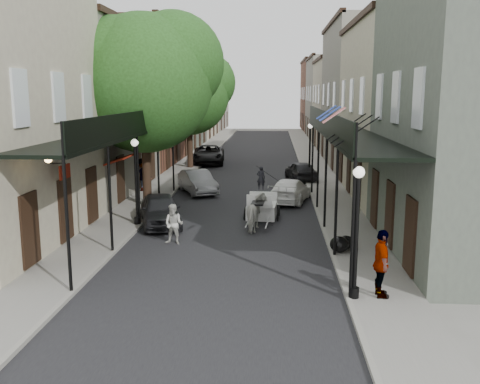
# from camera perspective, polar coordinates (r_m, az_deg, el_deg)

# --- Properties ---
(ground) EXTENTS (140.00, 140.00, 0.00)m
(ground) POSITION_cam_1_polar(r_m,az_deg,el_deg) (17.43, -2.57, -8.78)
(ground) COLOR gray
(ground) RESTS_ON ground
(road) EXTENTS (8.00, 90.00, 0.01)m
(road) POSITION_cam_1_polar(r_m,az_deg,el_deg) (36.84, 0.80, 1.58)
(road) COLOR black
(road) RESTS_ON ground
(sidewalk_left) EXTENTS (2.20, 90.00, 0.12)m
(sidewalk_left) POSITION_cam_1_polar(r_m,az_deg,el_deg) (37.41, -6.87, 1.73)
(sidewalk_left) COLOR gray
(sidewalk_left) RESTS_ON ground
(sidewalk_right) EXTENTS (2.20, 90.00, 0.12)m
(sidewalk_right) POSITION_cam_1_polar(r_m,az_deg,el_deg) (36.92, 8.58, 1.57)
(sidewalk_right) COLOR gray
(sidewalk_right) RESTS_ON ground
(building_row_left) EXTENTS (5.00, 80.00, 10.50)m
(building_row_left) POSITION_cam_1_polar(r_m,az_deg,el_deg) (47.50, -9.13, 9.83)
(building_row_left) COLOR #B9B394
(building_row_left) RESTS_ON ground
(building_row_right) EXTENTS (5.00, 80.00, 10.50)m
(building_row_right) POSITION_cam_1_polar(r_m,az_deg,el_deg) (46.83, 12.18, 9.72)
(building_row_right) COLOR slate
(building_row_right) RESTS_ON ground
(gallery_left) EXTENTS (2.20, 18.05, 4.88)m
(gallery_left) POSITION_cam_1_polar(r_m,az_deg,el_deg) (24.30, -12.20, 6.29)
(gallery_left) COLOR black
(gallery_left) RESTS_ON sidewalk_left
(gallery_right) EXTENTS (2.20, 18.05, 4.88)m
(gallery_right) POSITION_cam_1_polar(r_m,az_deg,el_deg) (23.57, 10.96, 6.21)
(gallery_right) COLOR black
(gallery_right) RESTS_ON sidewalk_right
(tree_near) EXTENTS (7.31, 6.80, 9.63)m
(tree_near) POSITION_cam_1_polar(r_m,az_deg,el_deg) (27.20, -9.31, 11.96)
(tree_near) COLOR #382619
(tree_near) RESTS_ON sidewalk_left
(tree_far) EXTENTS (6.45, 6.00, 8.61)m
(tree_far) POSITION_cam_1_polar(r_m,az_deg,el_deg) (40.97, -4.92, 10.64)
(tree_far) COLOR #382619
(tree_far) RESTS_ON sidewalk_left
(lamppost_right_near) EXTENTS (0.32, 0.32, 3.71)m
(lamppost_right_near) POSITION_cam_1_polar(r_m,az_deg,el_deg) (14.99, 12.32, -4.06)
(lamppost_right_near) COLOR black
(lamppost_right_near) RESTS_ON sidewalk_right
(lamppost_left) EXTENTS (0.32, 0.32, 3.71)m
(lamppost_left) POSITION_cam_1_polar(r_m,az_deg,el_deg) (23.41, -11.03, 1.23)
(lamppost_left) COLOR black
(lamppost_left) RESTS_ON sidewalk_left
(lamppost_right_far) EXTENTS (0.32, 0.32, 3.71)m
(lamppost_right_far) POSITION_cam_1_polar(r_m,az_deg,el_deg) (34.61, 7.45, 4.33)
(lamppost_right_far) COLOR black
(lamppost_right_far) RESTS_ON sidewalk_right
(horse) EXTENTS (0.94, 1.86, 1.53)m
(horse) POSITION_cam_1_polar(r_m,az_deg,el_deg) (22.62, 1.87, -2.22)
(horse) COLOR beige
(horse) RESTS_ON ground
(carriage) EXTENTS (1.68, 2.33, 2.56)m
(carriage) POSITION_cam_1_polar(r_m,az_deg,el_deg) (24.89, 2.41, -0.50)
(carriage) COLOR black
(carriage) RESTS_ON ground
(pedestrian_walking) EXTENTS (0.87, 0.73, 1.57)m
(pedestrian_walking) POSITION_cam_1_polar(r_m,az_deg,el_deg) (20.72, -7.08, -3.43)
(pedestrian_walking) COLOR beige
(pedestrian_walking) RESTS_ON ground
(pedestrian_sidewalk_left) EXTENTS (1.38, 1.34, 1.89)m
(pedestrian_sidewalk_left) POSITION_cam_1_polar(r_m,az_deg,el_deg) (31.55, -10.35, 1.84)
(pedestrian_sidewalk_left) COLOR gray
(pedestrian_sidewalk_left) RESTS_ON sidewalk_left
(pedestrian_sidewalk_right) EXTENTS (0.48, 1.14, 1.94)m
(pedestrian_sidewalk_right) POSITION_cam_1_polar(r_m,az_deg,el_deg) (15.48, 14.85, -7.41)
(pedestrian_sidewalk_right) COLOR gray
(pedestrian_sidewalk_right) RESTS_ON sidewalk_right
(car_left_near) EXTENTS (2.72, 4.36, 1.38)m
(car_left_near) POSITION_cam_1_polar(r_m,az_deg,el_deg) (23.73, -8.50, -1.90)
(car_left_near) COLOR black
(car_left_near) RESTS_ON ground
(car_left_mid) EXTENTS (2.95, 4.22, 1.32)m
(car_left_mid) POSITION_cam_1_polar(r_m,az_deg,el_deg) (31.08, -4.55, 1.09)
(car_left_mid) COLOR gray
(car_left_mid) RESTS_ON ground
(car_left_far) EXTENTS (2.91, 5.64, 1.52)m
(car_left_far) POSITION_cam_1_polar(r_m,az_deg,el_deg) (43.78, -3.42, 4.00)
(car_left_far) COLOR black
(car_left_far) RESTS_ON ground
(car_right_near) EXTENTS (2.63, 4.54, 1.24)m
(car_right_near) POSITION_cam_1_polar(r_m,az_deg,el_deg) (28.63, 5.35, 0.17)
(car_right_near) COLOR white
(car_right_near) RESTS_ON ground
(car_right_far) EXTENTS (2.27, 4.01, 1.29)m
(car_right_far) POSITION_cam_1_polar(r_m,az_deg,el_deg) (35.75, 6.50, 2.27)
(car_right_far) COLOR black
(car_right_far) RESTS_ON ground
(trash_bags) EXTENTS (0.94, 1.09, 0.58)m
(trash_bags) POSITION_cam_1_polar(r_m,az_deg,el_deg) (19.77, 10.82, -5.41)
(trash_bags) COLOR black
(trash_bags) RESTS_ON sidewalk_right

